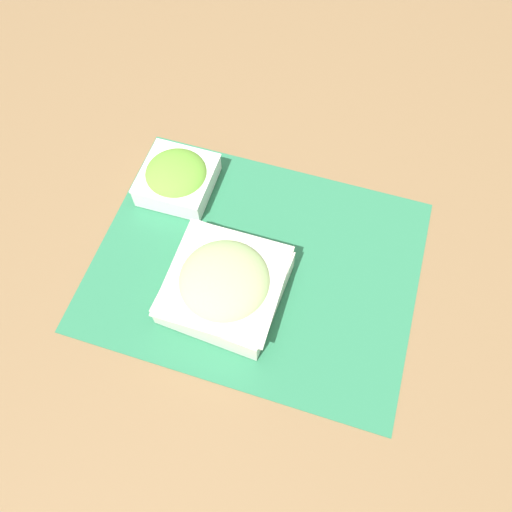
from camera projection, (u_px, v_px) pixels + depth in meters
The scene contains 4 objects.
ground_plane at pixel (256, 265), 0.89m from camera, with size 3.00×3.00×0.00m, color olive.
placemat at pixel (256, 264), 0.89m from camera, with size 0.57×0.44×0.00m.
cucumber_bowl at pixel (225, 285), 0.83m from camera, with size 0.19×0.19×0.08m.
lettuce_bowl at pixel (177, 177), 0.94m from camera, with size 0.13×0.13×0.06m.
Camera 1 is at (0.12, -0.38, 0.80)m, focal length 35.00 mm.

